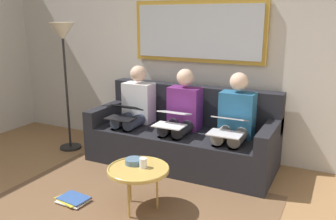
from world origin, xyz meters
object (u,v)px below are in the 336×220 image
at_px(framed_mirror, 198,32).
at_px(laptop_white, 172,118).
at_px(bowl, 134,161).
at_px(person_middle, 181,115).
at_px(laptop_black, 124,112).
at_px(person_right, 135,109).
at_px(couch, 183,137).
at_px(cup, 143,163).
at_px(person_left, 234,122).
at_px(laptop_silver, 228,125).
at_px(coffee_table, 138,170).
at_px(magazine_stack, 73,199).
at_px(standing_lamp, 63,46).

distance_m(framed_mirror, laptop_white, 1.16).
xyz_separation_m(bowl, person_middle, (0.01, -1.08, 0.18)).
relative_size(framed_mirror, laptop_black, 4.88).
relative_size(framed_mirror, person_right, 1.49).
relative_size(person_middle, person_right, 1.00).
relative_size(couch, bowl, 13.55).
relative_size(cup, person_left, 0.08).
height_order(cup, laptop_silver, laptop_silver).
xyz_separation_m(coffee_table, magazine_stack, (0.64, 0.17, -0.37)).
distance_m(bowl, person_right, 1.27).
relative_size(laptop_white, magazine_stack, 1.08).
height_order(person_middle, person_right, same).
xyz_separation_m(coffee_table, bowl, (0.09, -0.07, 0.04)).
xyz_separation_m(laptop_white, standing_lamp, (1.55, -0.04, 0.74)).
distance_m(coffee_table, person_middle, 1.17).
distance_m(bowl, laptop_black, 1.08).
bearing_deg(framed_mirror, person_middle, 90.00).
bearing_deg(framed_mirror, coffee_table, 93.58).
height_order(person_middle, laptop_white, person_middle).
xyz_separation_m(coffee_table, laptop_silver, (-0.54, -0.92, 0.24)).
xyz_separation_m(coffee_table, person_right, (0.74, -1.15, 0.22)).
relative_size(cup, person_right, 0.08).
height_order(magazine_stack, standing_lamp, standing_lamp).
xyz_separation_m(person_middle, standing_lamp, (1.55, 0.20, 0.76)).
xyz_separation_m(cup, laptop_black, (0.77, -0.87, 0.17)).
bearing_deg(bowl, couch, -89.48).
distance_m(cup, magazine_stack, 0.82).
xyz_separation_m(coffee_table, person_left, (-0.54, -1.15, 0.22)).
bearing_deg(person_left, laptop_white, 20.85).
relative_size(coffee_table, person_middle, 0.49).
height_order(couch, framed_mirror, framed_mirror).
bearing_deg(cup, framed_mirror, -85.20).
relative_size(bowl, person_middle, 0.14).
xyz_separation_m(couch, framed_mirror, (0.00, -0.39, 1.24)).
xyz_separation_m(person_left, person_middle, (0.64, 0.00, 0.00)).
bearing_deg(magazine_stack, laptop_white, -116.63).
bearing_deg(person_right, laptop_white, 159.15).
height_order(bowl, magazine_stack, bowl).
distance_m(bowl, magazine_stack, 0.72).
bearing_deg(laptop_silver, laptop_black, 0.22).
xyz_separation_m(laptop_silver, person_middle, (0.64, -0.23, -0.02)).
bearing_deg(couch, person_right, 6.13).
xyz_separation_m(bowl, person_right, (0.65, -1.08, 0.18)).
distance_m(person_right, magazine_stack, 1.45).
distance_m(couch, cup, 1.20).
distance_m(framed_mirror, standing_lamp, 1.69).
relative_size(laptop_black, standing_lamp, 0.21).
relative_size(framed_mirror, laptop_silver, 4.37).
xyz_separation_m(magazine_stack, standing_lamp, (1.01, -1.12, 1.35)).
bearing_deg(couch, person_left, 173.87).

